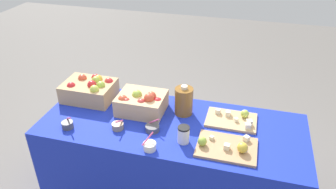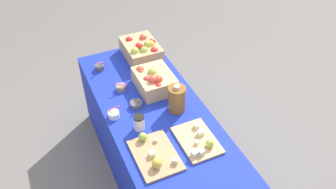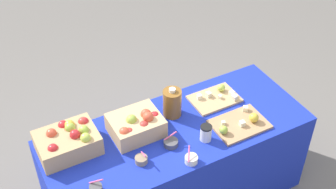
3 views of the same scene
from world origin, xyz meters
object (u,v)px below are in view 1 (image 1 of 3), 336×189
at_px(cutting_board_front, 227,147).
at_px(coffee_cup, 184,134).
at_px(apple_crate_middle, 142,102).
at_px(sample_bowl_near, 68,125).
at_px(sample_bowl_far, 150,146).
at_px(cutting_board_back, 233,119).
at_px(apple_crate_left, 90,89).
at_px(cider_jug, 184,101).
at_px(sample_bowl_extra, 152,128).
at_px(sample_bowl_mid, 118,126).

xyz_separation_m(cutting_board_front, coffee_cup, (-0.29, -0.00, 0.04)).
bearing_deg(cutting_board_front, coffee_cup, -179.94).
xyz_separation_m(apple_crate_middle, sample_bowl_near, (-0.43, -0.34, -0.05)).
bearing_deg(sample_bowl_far, cutting_board_back, 43.30).
relative_size(apple_crate_left, cider_jug, 1.69).
relative_size(sample_bowl_far, coffee_cup, 0.91).
xyz_separation_m(sample_bowl_near, sample_bowl_extra, (0.59, 0.13, -0.00)).
relative_size(sample_bowl_near, sample_bowl_mid, 1.16).
bearing_deg(sample_bowl_mid, cider_jug, 38.23).
bearing_deg(apple_crate_middle, sample_bowl_mid, -109.22).
height_order(cutting_board_back, sample_bowl_mid, sample_bowl_mid).
height_order(sample_bowl_near, sample_bowl_extra, sample_bowl_near).
bearing_deg(coffee_cup, cider_jug, 102.74).
bearing_deg(apple_crate_left, sample_bowl_mid, -41.63).
relative_size(cutting_board_front, sample_bowl_near, 3.58).
distance_m(sample_bowl_mid, sample_bowl_far, 0.32).
bearing_deg(sample_bowl_mid, cutting_board_back, 21.70).
distance_m(sample_bowl_mid, sample_bowl_extra, 0.25).
bearing_deg(sample_bowl_far, coffee_cup, 34.43).
relative_size(cutting_board_front, sample_bowl_extra, 3.72).
distance_m(sample_bowl_mid, coffee_cup, 0.48).
bearing_deg(cutting_board_back, cider_jug, 178.78).
bearing_deg(cider_jug, sample_bowl_far, -103.95).
distance_m(sample_bowl_extra, cider_jug, 0.33).
xyz_separation_m(cutting_board_back, cider_jug, (-0.37, 0.01, 0.09)).
bearing_deg(apple_crate_middle, cutting_board_back, 4.36).
distance_m(apple_crate_middle, sample_bowl_far, 0.46).
bearing_deg(sample_bowl_far, sample_bowl_extra, 102.35).
bearing_deg(sample_bowl_mid, cutting_board_front, -1.55).
height_order(sample_bowl_far, sample_bowl_extra, sample_bowl_far).
bearing_deg(sample_bowl_extra, apple_crate_left, 154.96).
xyz_separation_m(apple_crate_middle, cutting_board_front, (0.67, -0.28, -0.06)).
distance_m(cutting_board_front, sample_bowl_far, 0.50).
xyz_separation_m(sample_bowl_mid, coffee_cup, (0.48, -0.02, 0.04)).
relative_size(sample_bowl_far, sample_bowl_extra, 1.06).
xyz_separation_m(sample_bowl_extra, cider_jug, (0.16, 0.27, 0.09)).
distance_m(apple_crate_left, coffee_cup, 0.92).
bearing_deg(apple_crate_left, coffee_cup, -22.47).
relative_size(apple_crate_middle, sample_bowl_near, 3.24).
bearing_deg(coffee_cup, cutting_board_front, 0.06).
xyz_separation_m(sample_bowl_far, cider_jug, (0.12, 0.47, 0.08)).
xyz_separation_m(cutting_board_front, cider_jug, (-0.36, 0.34, 0.09)).
height_order(apple_crate_left, sample_bowl_near, apple_crate_left).
height_order(cutting_board_front, sample_bowl_extra, sample_bowl_extra).
relative_size(apple_crate_left, sample_bowl_far, 3.63).
xyz_separation_m(cutting_board_back, sample_bowl_far, (-0.49, -0.46, 0.01)).
xyz_separation_m(apple_crate_middle, sample_bowl_extra, (0.15, -0.21, -0.06)).
bearing_deg(cutting_board_front, apple_crate_left, 162.84).
distance_m(apple_crate_middle, sample_bowl_mid, 0.28).
bearing_deg(cutting_board_back, sample_bowl_near, -160.75).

